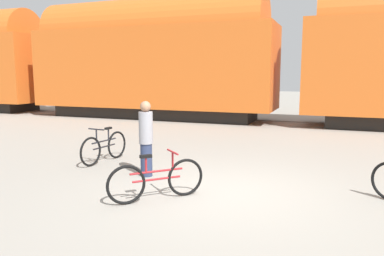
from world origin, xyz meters
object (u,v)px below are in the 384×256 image
freight_train (290,53)px  bicycle_black (104,147)px  bicycle_maroon (157,180)px  person_in_grey (146,138)px

freight_train → bicycle_black: freight_train is taller
bicycle_black → bicycle_maroon: bearing=-40.4°
bicycle_black → person_in_grey: size_ratio=1.04×
freight_train → bicycle_maroon: (-0.96, -10.77, -2.62)m
person_in_grey → bicycle_maroon: bearing=-103.2°
bicycle_maroon → bicycle_black: 3.16m
bicycle_maroon → freight_train: bearing=84.9°
freight_train → bicycle_maroon: size_ratio=39.53×
freight_train → person_in_grey: (-1.83, -9.49, -2.17)m
freight_train → bicycle_maroon: freight_train is taller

